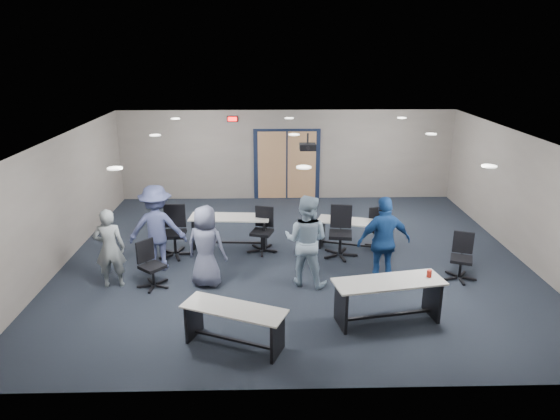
{
  "coord_description": "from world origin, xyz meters",
  "views": [
    {
      "loc": [
        -0.57,
        -10.26,
        4.55
      ],
      "look_at": [
        -0.32,
        -0.3,
        1.21
      ],
      "focal_mm": 32.0,
      "sensor_mm": 36.0,
      "label": 1
    }
  ],
  "objects_px": {
    "chair_back_b": "(262,231)",
    "chair_back_d": "(380,229)",
    "chair_loose_right": "(462,257)",
    "person_lightblue": "(306,240)",
    "chair_back_a": "(174,232)",
    "person_gray": "(110,248)",
    "chair_loose_left": "(152,265)",
    "person_navy": "(384,242)",
    "table_front_left": "(234,320)",
    "chair_back_c": "(340,233)",
    "person_back": "(157,228)",
    "table_front_right": "(388,293)",
    "table_back_left": "(230,226)",
    "table_back_right": "(354,230)",
    "person_plaid": "(206,246)"
  },
  "relations": [
    {
      "from": "chair_back_b",
      "to": "chair_back_d",
      "type": "height_order",
      "value": "chair_back_b"
    },
    {
      "from": "chair_loose_right",
      "to": "person_lightblue",
      "type": "xyz_separation_m",
      "value": [
        -3.14,
        -0.1,
        0.44
      ]
    },
    {
      "from": "chair_back_a",
      "to": "person_gray",
      "type": "height_order",
      "value": "person_gray"
    },
    {
      "from": "chair_loose_left",
      "to": "person_navy",
      "type": "bearing_deg",
      "value": -48.96
    },
    {
      "from": "chair_back_b",
      "to": "chair_loose_right",
      "type": "bearing_deg",
      "value": -3.73
    },
    {
      "from": "table_front_left",
      "to": "chair_back_d",
      "type": "relative_size",
      "value": 1.85
    },
    {
      "from": "chair_back_b",
      "to": "chair_back_c",
      "type": "xyz_separation_m",
      "value": [
        1.75,
        -0.31,
        0.06
      ]
    },
    {
      "from": "person_back",
      "to": "table_front_right",
      "type": "bearing_deg",
      "value": 150.45
    },
    {
      "from": "table_back_left",
      "to": "person_lightblue",
      "type": "height_order",
      "value": "person_lightblue"
    },
    {
      "from": "table_back_left",
      "to": "chair_back_a",
      "type": "distance_m",
      "value": 1.3
    },
    {
      "from": "table_back_right",
      "to": "chair_back_a",
      "type": "relative_size",
      "value": 1.55
    },
    {
      "from": "table_front_right",
      "to": "person_back",
      "type": "bearing_deg",
      "value": 142.48
    },
    {
      "from": "table_front_left",
      "to": "person_back",
      "type": "height_order",
      "value": "person_back"
    },
    {
      "from": "chair_back_a",
      "to": "chair_back_d",
      "type": "height_order",
      "value": "chair_back_a"
    },
    {
      "from": "table_front_left",
      "to": "chair_loose_right",
      "type": "xyz_separation_m",
      "value": [
        4.42,
        2.24,
        0.02
      ]
    },
    {
      "from": "person_navy",
      "to": "table_front_left",
      "type": "bearing_deg",
      "value": 27.61
    },
    {
      "from": "table_front_left",
      "to": "chair_back_d",
      "type": "height_order",
      "value": "chair_back_d"
    },
    {
      "from": "table_front_left",
      "to": "chair_loose_left",
      "type": "bearing_deg",
      "value": 152.79
    },
    {
      "from": "chair_back_b",
      "to": "person_plaid",
      "type": "distance_m",
      "value": 1.97
    },
    {
      "from": "person_back",
      "to": "chair_loose_left",
      "type": "bearing_deg",
      "value": 90.87
    },
    {
      "from": "chair_back_c",
      "to": "person_gray",
      "type": "distance_m",
      "value": 4.85
    },
    {
      "from": "table_front_right",
      "to": "table_back_right",
      "type": "xyz_separation_m",
      "value": [
        -0.06,
        3.2,
        -0.05
      ]
    },
    {
      "from": "table_front_right",
      "to": "person_back",
      "type": "xyz_separation_m",
      "value": [
        -4.34,
        2.22,
        0.39
      ]
    },
    {
      "from": "table_front_right",
      "to": "person_lightblue",
      "type": "xyz_separation_m",
      "value": [
        -1.3,
        1.46,
        0.39
      ]
    },
    {
      "from": "table_front_left",
      "to": "chair_loose_right",
      "type": "bearing_deg",
      "value": 49.79
    },
    {
      "from": "table_back_left",
      "to": "chair_back_a",
      "type": "bearing_deg",
      "value": -153.15
    },
    {
      "from": "person_lightblue",
      "to": "chair_loose_left",
      "type": "bearing_deg",
      "value": 21.83
    },
    {
      "from": "table_back_right",
      "to": "person_navy",
      "type": "distance_m",
      "value": 1.89
    },
    {
      "from": "chair_back_d",
      "to": "chair_loose_right",
      "type": "distance_m",
      "value": 2.12
    },
    {
      "from": "table_back_right",
      "to": "chair_back_b",
      "type": "bearing_deg",
      "value": -159.22
    },
    {
      "from": "chair_back_d",
      "to": "chair_back_b",
      "type": "bearing_deg",
      "value": 168.3
    },
    {
      "from": "chair_loose_right",
      "to": "person_lightblue",
      "type": "distance_m",
      "value": 3.17
    },
    {
      "from": "chair_loose_left",
      "to": "person_gray",
      "type": "xyz_separation_m",
      "value": [
        -0.8,
        0.07,
        0.33
      ]
    },
    {
      "from": "table_front_right",
      "to": "person_plaid",
      "type": "distance_m",
      "value": 3.56
    },
    {
      "from": "table_back_left",
      "to": "chair_back_b",
      "type": "height_order",
      "value": "chair_back_b"
    },
    {
      "from": "chair_back_c",
      "to": "person_lightblue",
      "type": "bearing_deg",
      "value": -115.02
    },
    {
      "from": "chair_loose_right",
      "to": "person_back",
      "type": "xyz_separation_m",
      "value": [
        -6.18,
        0.67,
        0.44
      ]
    },
    {
      "from": "table_front_left",
      "to": "table_back_left",
      "type": "distance_m",
      "value": 4.09
    },
    {
      "from": "person_gray",
      "to": "person_back",
      "type": "relative_size",
      "value": 0.87
    },
    {
      "from": "table_back_left",
      "to": "person_lightblue",
      "type": "bearing_deg",
      "value": -45.88
    },
    {
      "from": "person_gray",
      "to": "person_lightblue",
      "type": "relative_size",
      "value": 0.87
    },
    {
      "from": "chair_back_a",
      "to": "person_back",
      "type": "bearing_deg",
      "value": -109.73
    },
    {
      "from": "chair_back_a",
      "to": "person_plaid",
      "type": "height_order",
      "value": "person_plaid"
    },
    {
      "from": "table_front_right",
      "to": "person_gray",
      "type": "relative_size",
      "value": 1.23
    },
    {
      "from": "chair_back_c",
      "to": "person_lightblue",
      "type": "height_order",
      "value": "person_lightblue"
    },
    {
      "from": "chair_back_d",
      "to": "person_gray",
      "type": "xyz_separation_m",
      "value": [
        -5.65,
        -1.81,
        0.33
      ]
    },
    {
      "from": "table_front_right",
      "to": "person_navy",
      "type": "distance_m",
      "value": 1.44
    },
    {
      "from": "table_back_left",
      "to": "table_front_right",
      "type": "bearing_deg",
      "value": -45.16
    },
    {
      "from": "chair_back_d",
      "to": "person_lightblue",
      "type": "relative_size",
      "value": 0.51
    },
    {
      "from": "chair_loose_left",
      "to": "table_back_right",
      "type": "bearing_deg",
      "value": -25.69
    }
  ]
}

